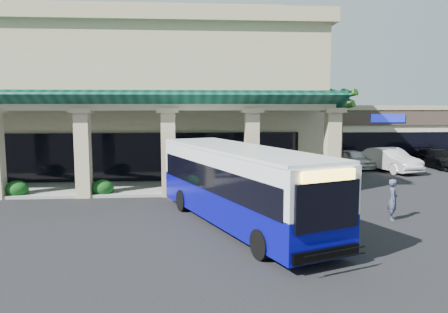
{
  "coord_description": "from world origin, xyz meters",
  "views": [
    {
      "loc": [
        -1.84,
        -18.26,
        4.89
      ],
      "look_at": [
        -0.06,
        4.58,
        2.2
      ],
      "focal_mm": 35.0,
      "sensor_mm": 36.0,
      "label": 1
    }
  ],
  "objects": [
    {
      "name": "ground",
      "position": [
        0.0,
        0.0,
        0.0
      ],
      "size": [
        110.0,
        110.0,
        0.0
      ],
      "primitive_type": "plane",
      "color": "black"
    },
    {
      "name": "main_building",
      "position": [
        -8.0,
        16.0,
        5.67
      ],
      "size": [
        30.8,
        14.8,
        11.35
      ],
      "primitive_type": null,
      "color": "tan",
      "rests_on": "ground"
    },
    {
      "name": "arcade",
      "position": [
        -8.0,
        6.8,
        2.85
      ],
      "size": [
        30.0,
        6.2,
        5.7
      ],
      "primitive_type": null,
      "color": "#09382B",
      "rests_on": "ground"
    },
    {
      "name": "strip_mall",
      "position": [
        18.0,
        24.0,
        2.45
      ],
      "size": [
        22.5,
        12.5,
        4.9
      ],
      "primitive_type": null,
      "color": "beige",
      "rests_on": "ground"
    },
    {
      "name": "palm_0",
      "position": [
        8.5,
        11.0,
        3.3
      ],
      "size": [
        2.4,
        2.4,
        6.6
      ],
      "primitive_type": null,
      "color": "#255717",
      "rests_on": "ground"
    },
    {
      "name": "palm_1",
      "position": [
        9.5,
        14.0,
        2.9
      ],
      "size": [
        2.4,
        2.4,
        5.8
      ],
      "primitive_type": null,
      "color": "#255717",
      "rests_on": "ground"
    },
    {
      "name": "broadleaf_tree",
      "position": [
        7.5,
        19.0,
        2.41
      ],
      "size": [
        2.6,
        2.6,
        4.81
      ],
      "primitive_type": null,
      "color": "#0D3B0F",
      "rests_on": "ground"
    },
    {
      "name": "transit_bus",
      "position": [
        0.12,
        -1.0,
        1.61
      ],
      "size": [
        6.68,
        11.7,
        3.22
      ],
      "primitive_type": null,
      "rotation": [
        0.0,
        0.0,
        0.37
      ],
      "color": "#06078D",
      "rests_on": "ground"
    },
    {
      "name": "pedestrian",
      "position": [
        6.81,
        -0.56,
        0.88
      ],
      "size": [
        0.66,
        0.76,
        1.76
      ],
      "primitive_type": "imported",
      "rotation": [
        0.0,
        0.0,
        1.11
      ],
      "color": "#3D435C",
      "rests_on": "ground"
    },
    {
      "name": "car_silver",
      "position": [
        10.94,
        14.73,
        0.72
      ],
      "size": [
        2.44,
        4.48,
        1.45
      ],
      "primitive_type": "imported",
      "rotation": [
        0.0,
        0.0,
        0.18
      ],
      "color": "silver",
      "rests_on": "ground"
    },
    {
      "name": "car_white",
      "position": [
        12.94,
        12.84,
        0.87
      ],
      "size": [
        3.1,
        5.57,
        1.74
      ],
      "primitive_type": "imported",
      "rotation": [
        0.0,
        0.0,
        0.25
      ],
      "color": "silver",
      "rests_on": "ground"
    },
    {
      "name": "car_red",
      "position": [
        17.65,
        14.35,
        0.74
      ],
      "size": [
        2.3,
        5.17,
        1.47
      ],
      "primitive_type": "imported",
      "rotation": [
        0.0,
        0.0,
        0.05
      ],
      "color": "black",
      "rests_on": "ground"
    }
  ]
}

